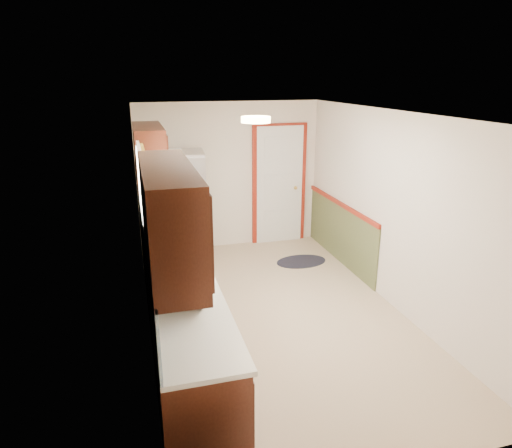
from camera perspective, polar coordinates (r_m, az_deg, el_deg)
room_shell at (r=5.24m, az=2.56°, el=0.46°), size 3.20×5.20×2.52m
kitchen_run at (r=4.88m, az=-10.42°, el=-6.10°), size 0.63×4.00×2.20m
back_wall_trim at (r=7.65m, az=4.51°, el=3.68°), size 1.12×2.30×2.08m
ceiling_fixture at (r=4.73m, az=-0.02°, el=12.93°), size 0.30×0.30×0.06m
microwave at (r=4.02m, az=-9.04°, el=-6.54°), size 0.41×0.60×0.37m
refrigerator at (r=7.10m, az=-9.23°, el=2.08°), size 0.76×0.74×1.71m
rug at (r=7.21m, az=5.68°, el=-4.67°), size 0.82×0.55×0.01m
cooktop at (r=6.05m, az=-11.27°, el=0.08°), size 0.49×0.58×0.02m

